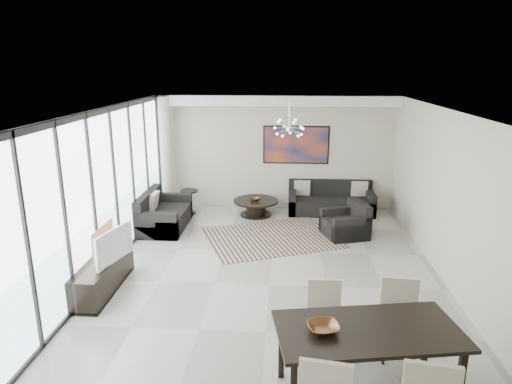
# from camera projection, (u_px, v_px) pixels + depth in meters

# --- Properties ---
(room_shell) EXTENTS (6.00, 9.00, 2.90)m
(room_shell) POSITION_uv_depth(u_px,v_px,m) (299.00, 204.00, 7.36)
(room_shell) COLOR #A8A39B
(room_shell) RESTS_ON ground
(window_wall) EXTENTS (0.37, 8.95, 2.90)m
(window_wall) POSITION_uv_depth(u_px,v_px,m) (98.00, 199.00, 7.56)
(window_wall) COLOR white
(window_wall) RESTS_ON floor
(soffit) EXTENTS (5.98, 0.40, 0.26)m
(soffit) POSITION_uv_depth(u_px,v_px,m) (277.00, 101.00, 11.17)
(soffit) COLOR white
(soffit) RESTS_ON room_shell
(painting) EXTENTS (1.68, 0.04, 0.98)m
(painting) POSITION_uv_depth(u_px,v_px,m) (296.00, 145.00, 11.60)
(painting) COLOR #C3471B
(painting) RESTS_ON room_shell
(chandelier) EXTENTS (0.66, 0.66, 0.71)m
(chandelier) POSITION_uv_depth(u_px,v_px,m) (289.00, 128.00, 9.53)
(chandelier) COLOR silver
(chandelier) RESTS_ON room_shell
(rug) EXTENTS (3.25, 2.90, 0.01)m
(rug) POSITION_uv_depth(u_px,v_px,m) (271.00, 238.00, 9.89)
(rug) COLOR black
(rug) RESTS_ON floor
(coffee_table) EXTENTS (1.12, 1.12, 0.39)m
(coffee_table) POSITION_uv_depth(u_px,v_px,m) (256.00, 207.00, 11.33)
(coffee_table) COLOR black
(coffee_table) RESTS_ON floor
(bowl_coffee) EXTENTS (0.26, 0.26, 0.07)m
(bowl_coffee) POSITION_uv_depth(u_px,v_px,m) (255.00, 199.00, 11.22)
(bowl_coffee) COLOR brown
(bowl_coffee) RESTS_ON coffee_table
(sofa_main) EXTENTS (2.13, 0.87, 0.77)m
(sofa_main) POSITION_uv_depth(u_px,v_px,m) (331.00, 202.00, 11.53)
(sofa_main) COLOR black
(sofa_main) RESTS_ON floor
(loveseat) EXTENTS (0.94, 1.66, 0.83)m
(loveseat) POSITION_uv_depth(u_px,v_px,m) (163.00, 216.00, 10.45)
(loveseat) COLOR black
(loveseat) RESTS_ON floor
(armchair) EXTENTS (1.08, 1.11, 0.75)m
(armchair) POSITION_uv_depth(u_px,v_px,m) (346.00, 224.00, 9.96)
(armchair) COLOR black
(armchair) RESTS_ON floor
(side_table) EXTENTS (0.44, 0.44, 0.61)m
(side_table) POSITION_uv_depth(u_px,v_px,m) (189.00, 198.00, 11.41)
(side_table) COLOR black
(side_table) RESTS_ON floor
(tv_console) EXTENTS (0.48, 1.71, 0.54)m
(tv_console) POSITION_uv_depth(u_px,v_px,m) (103.00, 275.00, 7.55)
(tv_console) COLOR black
(tv_console) RESTS_ON floor
(television) EXTENTS (0.36, 0.95, 0.55)m
(television) POSITION_uv_depth(u_px,v_px,m) (109.00, 245.00, 7.40)
(television) COLOR gray
(television) RESTS_ON tv_console
(dining_table) EXTENTS (2.16, 1.33, 0.84)m
(dining_table) POSITION_uv_depth(u_px,v_px,m) (368.00, 336.00, 5.01)
(dining_table) COLOR black
(dining_table) RESTS_ON floor
(dining_chair_nw) EXTENTS (0.44, 0.44, 0.95)m
(dining_chair_nw) POSITION_uv_depth(u_px,v_px,m) (324.00, 311.00, 5.91)
(dining_chair_nw) COLOR #B9AB99
(dining_chair_nw) RESTS_ON floor
(dining_chair_ne) EXTENTS (0.52, 0.52, 1.01)m
(dining_chair_ne) POSITION_uv_depth(u_px,v_px,m) (399.00, 312.00, 5.81)
(dining_chair_ne) COLOR #B9AB99
(dining_chair_ne) RESTS_ON floor
(bowl_dining) EXTENTS (0.40, 0.40, 0.08)m
(bowl_dining) POSITION_uv_depth(u_px,v_px,m) (323.00, 328.00, 4.93)
(bowl_dining) COLOR brown
(bowl_dining) RESTS_ON dining_table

